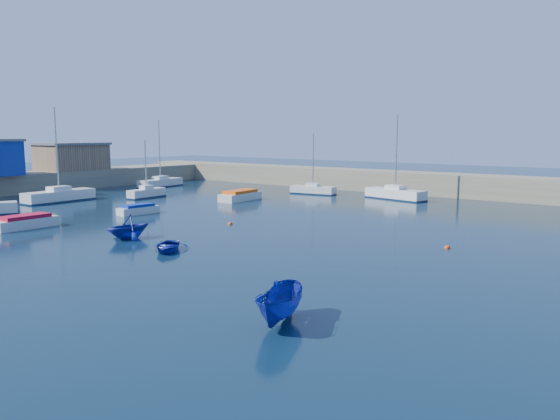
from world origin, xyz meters
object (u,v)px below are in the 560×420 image
Objects in this scene: motorboat_0 at (26,222)px; motorboat_2 at (240,195)px; brick_shed_a at (72,158)px; sailboat_2 at (59,196)px; dinghy_left at (128,226)px; sailboat_5 at (313,190)px; dinghy_center at (168,246)px; sailboat_6 at (395,194)px; motorboat_1 at (138,209)px; dinghy_right at (281,306)px; sailboat_4 at (160,182)px; sailboat_3 at (147,193)px.

motorboat_0 is 0.83× the size of motorboat_2.
brick_shed_a is at bearing -177.81° from motorboat_2.
sailboat_2 is 24.82m from dinghy_left.
sailboat_5 is 31.94m from dinghy_left.
dinghy_center is (41.34, -18.90, -3.79)m from brick_shed_a.
sailboat_6 reaches higher than motorboat_0.
motorboat_1 is (-3.27, -23.57, -0.10)m from sailboat_5.
motorboat_2 is (-13.08, -11.45, -0.10)m from sailboat_6.
motorboat_0 is 29.35m from dinghy_right.
brick_shed_a is 2.15× the size of dinghy_right.
dinghy_right reaches higher than motorboat_1.
sailboat_6 reaches higher than sailboat_5.
dinghy_right is at bearing -24.42° from brick_shed_a.
sailboat_4 reaches higher than sailboat_5.
sailboat_5 reaches higher than motorboat_1.
sailboat_5 reaches higher than dinghy_right.
motorboat_1 is at bearing 112.28° from dinghy_center.
sailboat_3 is 1.77× the size of dinghy_right.
motorboat_2 reaches higher than dinghy_center.
dinghy_right is at bearing -50.80° from motorboat_2.
sailboat_2 is at bearing 133.52° from sailboat_5.
dinghy_right is at bearing -23.12° from sailboat_2.
dinghy_left is at bearing 12.39° from motorboat_0.
motorboat_2 is 39.63m from dinghy_right.
sailboat_2 is at bearing -177.55° from motorboat_1.
motorboat_2 reaches higher than motorboat_1.
motorboat_0 is (13.46, -10.70, -0.17)m from sailboat_2.
dinghy_left is 20.35m from dinghy_right.
sailboat_2 reaches higher than sailboat_6.
brick_shed_a is 45.62m from dinghy_center.
brick_shed_a is 0.87× the size of sailboat_4.
sailboat_3 is 0.72× the size of sailboat_4.
sailboat_5 is 1.56× the size of motorboat_0.
sailboat_3 reaches higher than dinghy_left.
dinghy_left is (27.62, -26.04, 0.27)m from sailboat_4.
sailboat_5 reaches higher than dinghy_left.
sailboat_2 is 30.24m from dinghy_center.
sailboat_2 is 1.10× the size of sailboat_4.
dinghy_right is at bearing -59.99° from dinghy_center.
dinghy_center is (15.25, 1.22, -0.18)m from motorboat_0.
motorboat_1 is (9.68, -8.69, -0.13)m from sailboat_3.
motorboat_1 is (0.85, 10.11, -0.06)m from motorboat_0.
motorboat_1 is (-13.55, -24.91, -0.20)m from sailboat_6.
sailboat_3 is 1.15× the size of motorboat_2.
sailboat_2 is 3.36× the size of dinghy_center.
sailboat_2 is 36.98m from sailboat_6.
motorboat_1 is 11.97m from dinghy_left.
sailboat_3 reaches higher than brick_shed_a.
motorboat_2 is at bearing 116.86° from dinghy_left.
sailboat_5 is 45.83m from dinghy_right.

